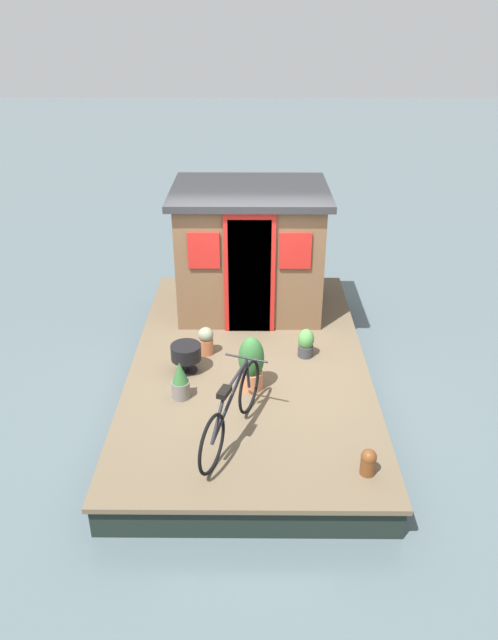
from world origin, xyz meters
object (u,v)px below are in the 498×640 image
potted_plant_lavender (306,343)px  mooring_bollard (368,461)px  bicycle (232,410)px  potted_plant_basil (180,381)px  potted_plant_succulent (206,340)px  charcoal_grill (186,353)px  potted_plant_fern (251,364)px  houseboat_cabin (250,249)px

potted_plant_lavender → mooring_bollard: 2.36m
bicycle → potted_plant_basil: (0.76, 0.65, -0.13)m
potted_plant_succulent → charcoal_grill: potted_plant_succulent is taller
potted_plant_basil → mooring_bollard: bearing=-123.0°
potted_plant_basil → potted_plant_fern: potted_plant_fern is taller
houseboat_cabin → bicycle: 3.36m
potted_plant_lavender → charcoal_grill: potted_plant_lavender is taller
potted_plant_lavender → mooring_bollard: size_ratio=1.37×
potted_plant_lavender → potted_plant_basil: potted_plant_basil is taller
houseboat_cabin → potted_plant_basil: size_ratio=4.64×
houseboat_cabin → potted_plant_lavender: (-1.55, -0.77, -0.76)m
potted_plant_succulent → potted_plant_lavender: bearing=-92.2°
potted_plant_succulent → potted_plant_basil: (-1.04, 0.23, 0.03)m
potted_plant_fern → mooring_bollard: size_ratio=2.43×
mooring_bollard → charcoal_grill: bearing=46.6°
houseboat_cabin → potted_plant_lavender: size_ratio=5.68×
potted_plant_succulent → houseboat_cabin: bearing=-21.5°
potted_plant_succulent → potted_plant_basil: bearing=167.4°
bicycle → potted_plant_lavender: bicycle is taller
potted_plant_succulent → mooring_bollard: bearing=-142.6°
potted_plant_succulent → charcoal_grill: 0.51m
potted_plant_basil → potted_plant_succulent: bearing=-12.6°
charcoal_grill → potted_plant_basil: bearing=178.9°
potted_plant_fern → mooring_bollard: bearing=-142.3°
potted_plant_basil → mooring_bollard: (-1.33, -2.04, -0.08)m
potted_plant_succulent → mooring_bollard: size_ratio=1.35×
potted_plant_lavender → potted_plant_fern: 1.09m
potted_plant_fern → charcoal_grill: potted_plant_fern is taller
potted_plant_lavender → potted_plant_basil: size_ratio=0.82×
mooring_bollard → potted_plant_lavender: bearing=11.1°
bicycle → potted_plant_basil: 1.00m
bicycle → potted_plant_fern: bearing=-12.2°
potted_plant_lavender → potted_plant_fern: potted_plant_fern is taller
potted_plant_basil → bicycle: bearing=-139.6°
houseboat_cabin → mooring_bollard: houseboat_cabin is taller
bicycle → potted_plant_succulent: (1.80, 0.41, -0.15)m
potted_plant_basil → mooring_bollard: 2.44m
houseboat_cabin → bicycle: bearing=176.9°
potted_plant_basil → potted_plant_fern: bearing=-76.3°
potted_plant_fern → charcoal_grill: bearing=65.4°
bicycle → potted_plant_basil: bearing=40.4°
potted_plant_fern → charcoal_grill: (0.39, 0.84, -0.08)m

